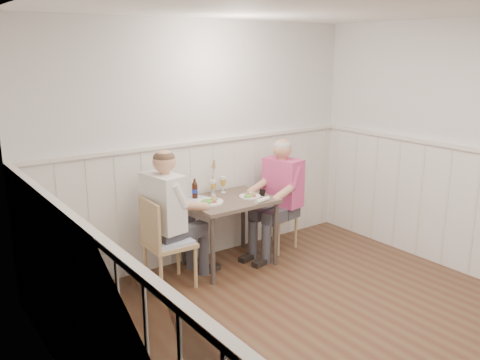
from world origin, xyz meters
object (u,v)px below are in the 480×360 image
(chair_right, at_px, (279,211))
(beer_bottle, at_px, (195,190))
(man_in_pink, at_px, (280,205))
(grass_vase, at_px, (212,178))
(chair_left, at_px, (164,240))
(dining_table, at_px, (229,208))
(diner_cream, at_px, (168,228))

(chair_right, bearing_deg, beer_bottle, 172.50)
(man_in_pink, height_order, grass_vase, man_in_pink)
(chair_left, relative_size, beer_bottle, 4.21)
(man_in_pink, xyz_separation_m, beer_bottle, (-0.97, 0.26, 0.28))
(dining_table, bearing_deg, grass_vase, 96.70)
(dining_table, relative_size, chair_left, 0.99)
(man_in_pink, bearing_deg, beer_bottle, 164.88)
(chair_left, distance_m, beer_bottle, 0.71)
(chair_right, xyz_separation_m, diner_cream, (-1.52, -0.10, 0.14))
(dining_table, relative_size, chair_right, 1.10)
(dining_table, distance_m, chair_right, 0.80)
(diner_cream, height_order, beer_bottle, diner_cream)
(dining_table, relative_size, diner_cream, 0.65)
(dining_table, relative_size, man_in_pink, 0.67)
(chair_left, distance_m, man_in_pink, 1.51)
(chair_left, bearing_deg, dining_table, 5.10)
(chair_left, bearing_deg, beer_bottle, 29.18)
(diner_cream, height_order, grass_vase, diner_cream)
(chair_right, relative_size, diner_cream, 0.59)
(dining_table, bearing_deg, man_in_pink, -3.00)
(chair_right, height_order, man_in_pink, man_in_pink)
(diner_cream, bearing_deg, beer_bottle, 27.24)
(diner_cream, xyz_separation_m, beer_bottle, (0.46, 0.24, 0.26))
(man_in_pink, distance_m, beer_bottle, 1.05)
(chair_left, bearing_deg, chair_right, 5.75)
(chair_left, xyz_separation_m, grass_vase, (0.79, 0.35, 0.43))
(dining_table, height_order, man_in_pink, man_in_pink)
(dining_table, height_order, grass_vase, grass_vase)
(man_in_pink, height_order, beer_bottle, man_in_pink)
(chair_right, distance_m, grass_vase, 0.96)
(chair_left, relative_size, man_in_pink, 0.68)
(chair_right, relative_size, chair_left, 0.90)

